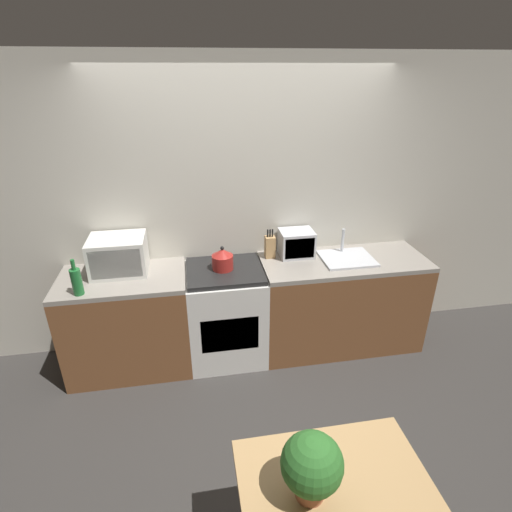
# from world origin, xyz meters

# --- Properties ---
(ground_plane) EXTENTS (16.00, 16.00, 0.00)m
(ground_plane) POSITION_xyz_m (0.00, 0.00, 0.00)
(ground_plane) COLOR #33302D
(wall_back) EXTENTS (10.00, 0.06, 2.60)m
(wall_back) POSITION_xyz_m (0.00, 1.01, 1.30)
(wall_back) COLOR beige
(wall_back) RESTS_ON ground_plane
(counter_left_run) EXTENTS (1.04, 0.62, 0.90)m
(counter_left_run) POSITION_xyz_m (-1.09, 0.67, 0.45)
(counter_left_run) COLOR brown
(counter_left_run) RESTS_ON ground_plane
(counter_right_run) EXTENTS (1.50, 0.62, 0.90)m
(counter_right_run) POSITION_xyz_m (0.86, 0.67, 0.45)
(counter_right_run) COLOR brown
(counter_right_run) RESTS_ON ground_plane
(stove_range) EXTENTS (0.68, 0.62, 0.90)m
(stove_range) POSITION_xyz_m (-0.23, 0.67, 0.45)
(stove_range) COLOR silver
(stove_range) RESTS_ON ground_plane
(kettle) EXTENTS (0.18, 0.18, 0.21)m
(kettle) POSITION_xyz_m (-0.24, 0.68, 0.99)
(kettle) COLOR maroon
(kettle) RESTS_ON stove_range
(microwave) EXTENTS (0.45, 0.36, 0.31)m
(microwave) POSITION_xyz_m (-1.10, 0.78, 1.05)
(microwave) COLOR silver
(microwave) RESTS_ON counter_left_run
(bottle) EXTENTS (0.08, 0.08, 0.29)m
(bottle) POSITION_xyz_m (-1.36, 0.45, 1.01)
(bottle) COLOR #1E662D
(bottle) RESTS_ON counter_left_run
(knife_block) EXTENTS (0.09, 0.09, 0.27)m
(knife_block) POSITION_xyz_m (0.20, 0.84, 1.00)
(knife_block) COLOR tan
(knife_block) RESTS_ON counter_right_run
(toaster_oven) EXTENTS (0.30, 0.24, 0.24)m
(toaster_oven) POSITION_xyz_m (0.45, 0.84, 1.02)
(toaster_oven) COLOR silver
(toaster_oven) RESTS_ON counter_right_run
(sink_basin) EXTENTS (0.46, 0.39, 0.24)m
(sink_basin) POSITION_xyz_m (0.88, 0.68, 0.92)
(sink_basin) COLOR silver
(sink_basin) RESTS_ON counter_right_run
(potted_plant) EXTENTS (0.28, 0.28, 0.34)m
(potted_plant) POSITION_xyz_m (-0.04, -1.27, 0.92)
(potted_plant) COLOR #9E5B3D
(potted_plant) RESTS_ON dining_table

